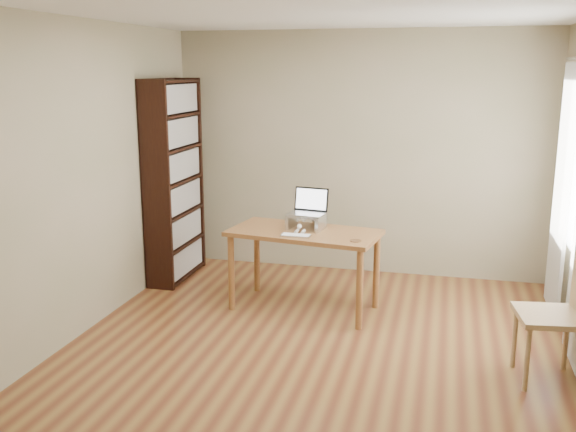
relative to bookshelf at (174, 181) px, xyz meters
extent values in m
cube|color=#5A2B17|center=(1.83, -1.55, -1.06)|extent=(4.00, 4.50, 0.02)
cube|color=silver|center=(1.83, -1.55, 1.56)|extent=(4.00, 4.50, 0.02)
cube|color=#817D57|center=(1.83, 0.71, 0.25)|extent=(4.00, 0.02, 2.60)
cube|color=#817D57|center=(1.83, -3.81, 0.25)|extent=(4.00, 0.02, 2.60)
cube|color=#817D57|center=(-0.18, -1.55, 0.25)|extent=(0.02, 4.50, 2.60)
cube|color=black|center=(-0.01, -0.43, 0.00)|extent=(0.30, 0.04, 2.10)
cube|color=black|center=(-0.01, 0.43, 0.00)|extent=(0.30, 0.04, 2.10)
cube|color=black|center=(-0.15, 0.00, 0.00)|extent=(0.02, 0.90, 2.10)
cube|color=black|center=(-0.01, 0.00, -1.02)|extent=(0.30, 0.84, 0.02)
cube|color=black|center=(0.02, 0.00, -0.85)|extent=(0.20, 0.78, 0.28)
cube|color=black|center=(-0.01, 0.00, -0.68)|extent=(0.30, 0.84, 0.03)
cube|color=black|center=(0.02, 0.00, -0.51)|extent=(0.20, 0.78, 0.28)
cube|color=black|center=(-0.01, 0.00, -0.34)|extent=(0.30, 0.84, 0.02)
cube|color=black|center=(0.02, 0.00, -0.17)|extent=(0.20, 0.78, 0.28)
cube|color=black|center=(-0.01, 0.00, 0.00)|extent=(0.30, 0.84, 0.02)
cube|color=black|center=(0.02, 0.00, 0.17)|extent=(0.20, 0.78, 0.28)
cube|color=black|center=(-0.01, 0.00, 0.34)|extent=(0.30, 0.84, 0.02)
cube|color=black|center=(0.02, 0.00, 0.51)|extent=(0.20, 0.78, 0.28)
cube|color=black|center=(-0.01, 0.00, 0.68)|extent=(0.30, 0.84, 0.02)
cube|color=black|center=(0.02, 0.00, 0.85)|extent=(0.20, 0.78, 0.28)
cube|color=black|center=(-0.01, 0.00, 1.02)|extent=(0.30, 0.84, 0.03)
cube|color=silver|center=(3.75, -0.20, 0.10)|extent=(0.03, 0.70, 2.20)
cube|color=brown|center=(1.53, -0.59, -0.32)|extent=(1.43, 0.87, 0.04)
cylinder|color=brown|center=(0.92, -0.31, -0.70)|extent=(0.06, 0.06, 0.71)
cylinder|color=brown|center=(2.15, -0.31, -0.70)|extent=(0.06, 0.06, 0.71)
cylinder|color=brown|center=(0.92, -0.87, -0.70)|extent=(0.06, 0.06, 0.71)
cylinder|color=brown|center=(2.15, -0.87, -0.70)|extent=(0.06, 0.06, 0.71)
cube|color=silver|center=(1.39, -0.51, -0.24)|extent=(0.03, 0.25, 0.12)
cube|color=silver|center=(1.68, -0.51, -0.24)|extent=(0.03, 0.25, 0.12)
cube|color=silver|center=(1.53, -0.51, -0.17)|extent=(0.32, 0.25, 0.01)
cube|color=silver|center=(1.53, -0.51, -0.16)|extent=(0.36, 0.27, 0.02)
cube|color=black|center=(1.53, -0.38, -0.04)|extent=(0.33, 0.10, 0.22)
cube|color=white|center=(1.53, -0.39, -0.04)|extent=(0.30, 0.08, 0.19)
cube|color=silver|center=(1.50, -0.81, -0.29)|extent=(0.26, 0.11, 0.02)
cube|color=white|center=(1.50, -0.81, -0.28)|extent=(0.24, 0.09, 0.00)
cylinder|color=brown|center=(2.04, -0.83, -0.30)|extent=(0.10, 0.10, 0.01)
ellipsoid|color=#49433A|center=(1.51, -0.48, -0.24)|extent=(0.17, 0.37, 0.13)
ellipsoid|color=#49433A|center=(1.51, -0.37, -0.24)|extent=(0.15, 0.16, 0.12)
ellipsoid|color=#49433A|center=(1.51, -0.67, -0.22)|extent=(0.10, 0.09, 0.09)
ellipsoid|color=silver|center=(1.51, -0.63, -0.25)|extent=(0.09, 0.09, 0.08)
sphere|color=silver|center=(1.51, -0.71, -0.23)|extent=(0.04, 0.04, 0.04)
cone|color=#49433A|center=(1.48, -0.67, -0.18)|extent=(0.03, 0.04, 0.04)
cone|color=#49433A|center=(1.54, -0.67, -0.18)|extent=(0.03, 0.04, 0.04)
cylinder|color=silver|center=(1.48, -0.68, -0.29)|extent=(0.03, 0.09, 0.03)
cylinder|color=silver|center=(1.54, -0.68, -0.29)|extent=(0.03, 0.09, 0.03)
cylinder|color=#49433A|center=(1.60, -0.35, -0.28)|extent=(0.13, 0.20, 0.03)
cube|color=tan|center=(3.53, -1.55, -0.56)|extent=(0.51, 0.51, 0.04)
cylinder|color=tan|center=(3.35, -1.74, -0.81)|extent=(0.04, 0.04, 0.49)
cylinder|color=tan|center=(3.35, -1.37, -0.81)|extent=(0.04, 0.04, 0.49)
cylinder|color=tan|center=(3.72, -1.37, -0.81)|extent=(0.04, 0.04, 0.49)
camera|label=1|loc=(2.77, -6.13, 1.15)|focal=40.00mm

